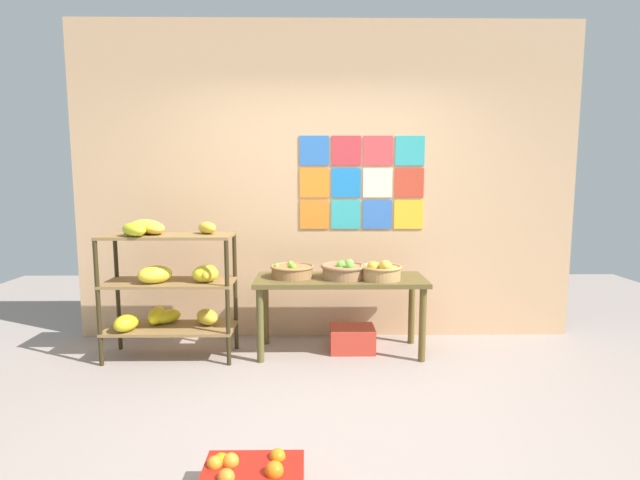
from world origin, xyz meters
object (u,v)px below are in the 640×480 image
at_px(banana_shelf_unit, 169,280).
at_px(fruit_basket_back_right, 292,271).
at_px(fruit_basket_left, 381,271).
at_px(display_table, 340,288).
at_px(fruit_basket_right, 344,270).
at_px(produce_crate_under_table, 352,339).

height_order(banana_shelf_unit, fruit_basket_back_right, banana_shelf_unit).
distance_m(banana_shelf_unit, fruit_basket_left, 1.81).
xyz_separation_m(display_table, fruit_basket_back_right, (-0.42, 0.02, 0.15)).
bearing_deg(display_table, banana_shelf_unit, -176.16).
relative_size(banana_shelf_unit, fruit_basket_back_right, 3.14).
bearing_deg(display_table, fruit_basket_back_right, 176.72).
bearing_deg(fruit_basket_back_right, fruit_basket_left, -8.36).
bearing_deg(fruit_basket_right, produce_crate_under_table, 36.40).
bearing_deg(produce_crate_under_table, fruit_basket_left, -28.74).
distance_m(fruit_basket_left, produce_crate_under_table, 0.70).
height_order(fruit_basket_left, fruit_basket_back_right, fruit_basket_left).
bearing_deg(fruit_basket_left, banana_shelf_unit, -179.69).
bearing_deg(produce_crate_under_table, display_table, -160.82).
distance_m(fruit_basket_right, produce_crate_under_table, 0.64).
xyz_separation_m(fruit_basket_right, produce_crate_under_table, (0.08, 0.06, -0.64)).
distance_m(fruit_basket_left, fruit_basket_back_right, 0.77).
xyz_separation_m(display_table, produce_crate_under_table, (0.11, 0.04, -0.47)).
relative_size(fruit_basket_left, fruit_basket_back_right, 0.94).
distance_m(fruit_basket_right, fruit_basket_left, 0.32).
bearing_deg(fruit_basket_right, banana_shelf_unit, -177.10).
distance_m(display_table, fruit_basket_back_right, 0.45).
xyz_separation_m(banana_shelf_unit, display_table, (1.47, 0.10, -0.10)).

